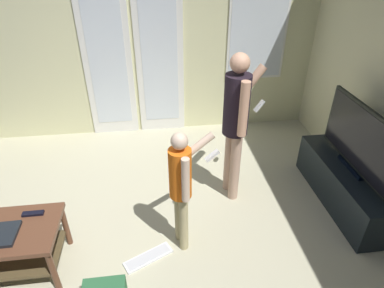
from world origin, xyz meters
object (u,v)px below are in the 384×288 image
at_px(person_child, 182,182).
at_px(tv_remote_black, 33,214).
at_px(flat_screen_tv, 360,140).
at_px(loose_keyboard, 148,257).
at_px(person_adult, 237,117).
at_px(tv_stand, 346,185).

bearing_deg(person_child, tv_remote_black, 178.62).
height_order(flat_screen_tv, tv_remote_black, flat_screen_tv).
xyz_separation_m(flat_screen_tv, loose_keyboard, (-2.08, -0.49, -0.76)).
xyz_separation_m(flat_screen_tv, tv_remote_black, (-3.00, -0.31, -0.29)).
bearing_deg(tv_remote_black, flat_screen_tv, 6.03).
relative_size(loose_keyboard, tv_remote_black, 2.66).
distance_m(flat_screen_tv, loose_keyboard, 2.27).
relative_size(person_adult, person_child, 1.34).
bearing_deg(tv_remote_black, loose_keyboard, -11.03).
bearing_deg(person_child, tv_stand, 10.90).
relative_size(tv_stand, flat_screen_tv, 1.21).
bearing_deg(person_adult, loose_keyboard, -139.56).
height_order(flat_screen_tv, loose_keyboard, flat_screen_tv).
distance_m(person_adult, loose_keyboard, 1.54).
xyz_separation_m(person_child, loose_keyboard, (-0.32, -0.15, -0.70)).
xyz_separation_m(loose_keyboard, tv_remote_black, (-0.91, 0.18, 0.47)).
bearing_deg(person_adult, person_child, -133.26).
bearing_deg(flat_screen_tv, tv_remote_black, -174.03).
height_order(tv_stand, person_adult, person_adult).
xyz_separation_m(tv_stand, person_child, (-1.76, -0.34, 0.49)).
distance_m(person_child, loose_keyboard, 0.78).
bearing_deg(person_adult, tv_stand, -14.79).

